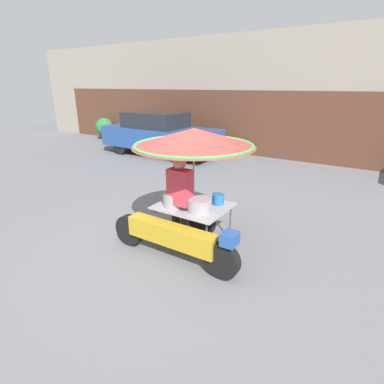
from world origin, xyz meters
name	(u,v)px	position (x,y,z in m)	size (l,w,h in m)	color
ground_plane	(173,249)	(0.00, 0.00, 0.00)	(36.00, 36.00, 0.00)	slate
shopfront_building	(307,97)	(0.00, 8.42, 2.17)	(28.00, 2.06, 4.36)	gray
vendor_motorcycle_cart	(191,158)	(0.16, 0.30, 1.52)	(2.29, 1.93, 1.97)	black
vendor_person	(180,198)	(0.05, 0.15, 0.87)	(0.38, 0.22, 1.56)	#2D2D33
parked_car	(160,134)	(-4.66, 5.54, 0.82)	(4.62, 1.78, 1.62)	black
potted_plant	(104,127)	(-9.21, 6.85, 0.58)	(0.89, 0.89, 1.05)	#2D2D33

